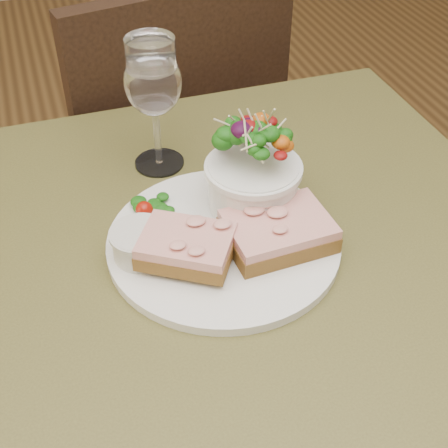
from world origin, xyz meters
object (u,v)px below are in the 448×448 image
object	(u,v)px
ramekin	(140,242)
chair_far	(161,217)
dinner_plate	(224,242)
sandwich_front	(278,231)
salad_bowl	(254,166)
sandwich_back	(187,246)
wine_glass	(153,86)
cafe_table	(228,322)

from	to	relation	value
ramekin	chair_far	bearing A→B (deg)	76.96
chair_far	dinner_plate	bearing A→B (deg)	75.32
sandwich_front	salad_bowl	xyz separation A→B (m)	(-0.00, 0.08, 0.04)
sandwich_back	salad_bowl	size ratio (longest dim) A/B	1.01
ramekin	salad_bowl	size ratio (longest dim) A/B	0.51
wine_glass	cafe_table	bearing A→B (deg)	-83.04
chair_far	ramekin	distance (m)	0.79
dinner_plate	chair_far	bearing A→B (deg)	86.21
cafe_table	sandwich_back	world-z (taller)	sandwich_back
dinner_plate	sandwich_front	size ratio (longest dim) A/B	2.22
cafe_table	dinner_plate	distance (m)	0.11
dinner_plate	sandwich_front	bearing A→B (deg)	-23.09
sandwich_front	ramekin	size ratio (longest dim) A/B	1.97
cafe_table	ramekin	size ratio (longest dim) A/B	12.38
sandwich_front	salad_bowl	world-z (taller)	salad_bowl
sandwich_back	ramekin	bearing A→B (deg)	-176.89
cafe_table	sandwich_back	xyz separation A→B (m)	(-0.05, 0.01, 0.14)
cafe_table	chair_far	bearing A→B (deg)	85.96
dinner_plate	wine_glass	distance (m)	0.23
ramekin	wine_glass	distance (m)	0.22
chair_far	sandwich_front	distance (m)	0.80
wine_glass	salad_bowl	bearing A→B (deg)	-57.62
cafe_table	dinner_plate	size ratio (longest dim) A/B	2.83
salad_bowl	wine_glass	distance (m)	0.17
sandwich_front	wine_glass	distance (m)	0.26
sandwich_back	cafe_table	bearing A→B (deg)	17.22
cafe_table	dinner_plate	bearing A→B (deg)	81.73
ramekin	sandwich_front	bearing A→B (deg)	-10.10
cafe_table	chair_far	world-z (taller)	chair_far
dinner_plate	salad_bowl	xyz separation A→B (m)	(0.06, 0.05, 0.07)
chair_far	salad_bowl	bearing A→B (deg)	80.69
sandwich_back	sandwich_front	bearing A→B (deg)	31.04
dinner_plate	sandwich_back	xyz separation A→B (m)	(-0.05, -0.02, 0.03)
cafe_table	sandwich_back	distance (m)	0.14
cafe_table	sandwich_front	xyz separation A→B (m)	(0.06, 0.01, 0.13)
salad_bowl	chair_far	bearing A→B (deg)	91.58
sandwich_front	ramekin	xyz separation A→B (m)	(-0.16, 0.03, 0.00)
cafe_table	salad_bowl	distance (m)	0.20
ramekin	wine_glass	size ratio (longest dim) A/B	0.37
dinner_plate	sandwich_front	distance (m)	0.07
sandwich_back	salad_bowl	bearing A→B (deg)	66.95
wine_glass	dinner_plate	bearing A→B (deg)	-80.24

